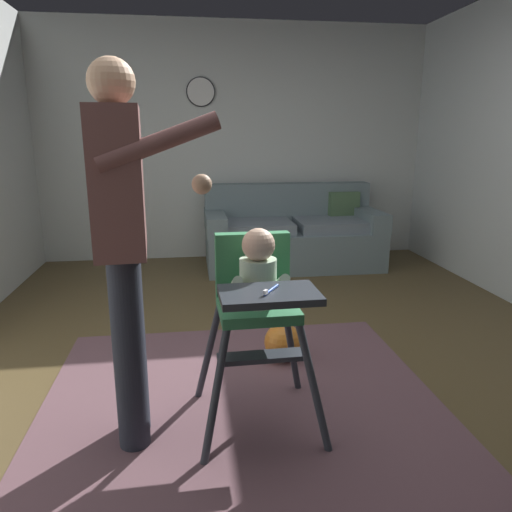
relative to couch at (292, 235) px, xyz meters
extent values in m
cube|color=brown|center=(-0.56, -2.37, -0.38)|extent=(5.88, 7.32, 0.10)
cube|color=silver|center=(-0.56, 0.52, 0.95)|extent=(5.08, 0.06, 2.57)
cube|color=brown|center=(-0.84, -2.91, -0.33)|extent=(2.10, 2.39, 0.01)
cube|color=slate|center=(-0.01, -0.06, -0.13)|extent=(1.83, 0.84, 0.40)
cube|color=slate|center=(-0.01, 0.27, 0.30)|extent=(1.83, 0.22, 0.46)
cube|color=slate|center=(-0.83, -0.06, 0.17)|extent=(0.20, 0.84, 0.20)
cube|color=slate|center=(0.82, -0.06, 0.17)|extent=(0.20, 0.84, 0.20)
cube|color=slate|center=(-0.39, -0.11, 0.12)|extent=(0.71, 0.60, 0.11)
cube|color=slate|center=(0.38, -0.11, 0.12)|extent=(0.71, 0.60, 0.11)
cube|color=#4C6B47|center=(0.61, 0.14, 0.27)|extent=(0.35, 0.13, 0.34)
cylinder|color=#2F343C|center=(-1.00, -3.11, -0.05)|extent=(0.17, 0.17, 0.58)
cylinder|color=#2F343C|center=(-0.56, -3.10, -0.05)|extent=(0.17, 0.17, 0.58)
cylinder|color=#2F343C|center=(-1.01, -2.67, -0.05)|extent=(0.17, 0.17, 0.58)
cylinder|color=#2F343C|center=(-0.57, -2.66, -0.05)|extent=(0.17, 0.17, 0.58)
cube|color=#327A4D|center=(-0.79, -2.88, 0.26)|extent=(0.37, 0.37, 0.05)
cube|color=#327A4D|center=(-0.79, -2.73, 0.44)|extent=(0.36, 0.08, 0.31)
cube|color=#2F343C|center=(-0.78, -3.17, 0.43)|extent=(0.41, 0.27, 0.03)
cube|color=#2F343C|center=(-0.79, -2.99, 0.07)|extent=(0.40, 0.11, 0.02)
cylinder|color=#B0D1B1|center=(-0.79, -2.90, 0.40)|extent=(0.17, 0.17, 0.22)
sphere|color=beige|center=(-0.79, -2.91, 0.57)|extent=(0.15, 0.15, 0.15)
cylinder|color=#B0D1B1|center=(-0.89, -2.94, 0.41)|extent=(0.05, 0.15, 0.10)
cylinder|color=#B0D1B1|center=(-0.68, -2.94, 0.41)|extent=(0.05, 0.15, 0.10)
cylinder|color=blue|center=(-0.77, -3.17, 0.45)|extent=(0.08, 0.12, 0.01)
cube|color=white|center=(-0.81, -3.22, 0.46)|extent=(0.02, 0.03, 0.02)
cylinder|color=#252833|center=(-1.37, -2.98, 0.12)|extent=(0.14, 0.14, 0.89)
cylinder|color=#252833|center=(-1.38, -2.87, 0.12)|extent=(0.14, 0.14, 0.89)
cube|color=brown|center=(-1.38, -2.92, 0.86)|extent=(0.23, 0.41, 0.60)
sphere|color=tan|center=(-1.38, -2.92, 1.25)|extent=(0.19, 0.19, 0.19)
cylinder|color=brown|center=(-1.20, -3.09, 1.02)|extent=(0.48, 0.11, 0.23)
sphere|color=tan|center=(-1.04, -3.08, 0.86)|extent=(0.08, 0.08, 0.08)
cylinder|color=brown|center=(-1.39, -2.69, 0.86)|extent=(0.07, 0.07, 0.54)
sphere|color=orange|center=(-0.53, -2.24, -0.21)|extent=(0.24, 0.24, 0.24)
cylinder|color=white|center=(-0.93, 0.47, 1.50)|extent=(0.29, 0.03, 0.29)
cylinder|color=black|center=(-0.93, 0.48, 1.50)|extent=(0.31, 0.02, 0.31)
camera|label=1|loc=(-1.09, -4.98, 1.05)|focal=33.73mm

